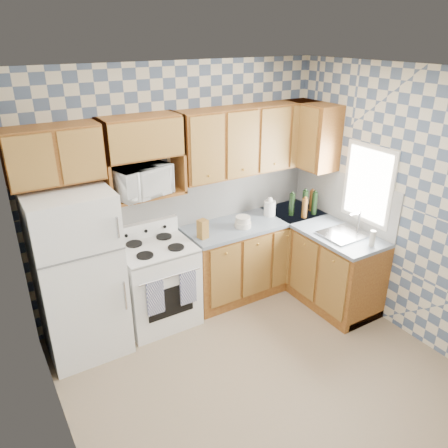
{
  "coord_description": "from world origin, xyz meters",
  "views": [
    {
      "loc": [
        -1.96,
        -2.54,
        2.97
      ],
      "look_at": [
        0.05,
        0.75,
        1.25
      ],
      "focal_mm": 35.0,
      "sensor_mm": 36.0,
      "label": 1
    }
  ],
  "objects_px": {
    "electric_kettle": "(270,208)",
    "microwave": "(141,181)",
    "stove_body": "(158,285)",
    "refrigerator": "(78,275)"
  },
  "relations": [
    {
      "from": "stove_body",
      "to": "electric_kettle",
      "type": "relative_size",
      "value": 5.03
    },
    {
      "from": "refrigerator",
      "to": "stove_body",
      "type": "height_order",
      "value": "refrigerator"
    },
    {
      "from": "electric_kettle",
      "to": "refrigerator",
      "type": "bearing_deg",
      "value": -178.23
    },
    {
      "from": "electric_kettle",
      "to": "stove_body",
      "type": "bearing_deg",
      "value": -178.24
    },
    {
      "from": "refrigerator",
      "to": "stove_body",
      "type": "relative_size",
      "value": 1.87
    },
    {
      "from": "electric_kettle",
      "to": "microwave",
      "type": "bearing_deg",
      "value": 176.96
    },
    {
      "from": "microwave",
      "to": "stove_body",
      "type": "bearing_deg",
      "value": -83.97
    },
    {
      "from": "refrigerator",
      "to": "microwave",
      "type": "bearing_deg",
      "value": 11.5
    },
    {
      "from": "refrigerator",
      "to": "electric_kettle",
      "type": "distance_m",
      "value": 2.32
    },
    {
      "from": "refrigerator",
      "to": "stove_body",
      "type": "distance_m",
      "value": 0.89
    }
  ]
}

